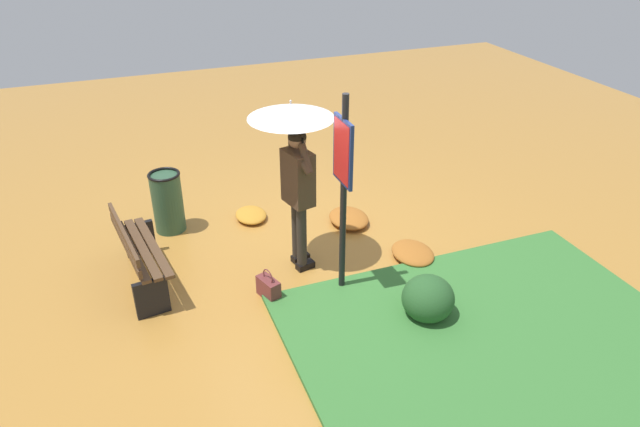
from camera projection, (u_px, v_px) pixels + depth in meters
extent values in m
plane|color=#B27A33|center=(303.00, 252.00, 7.33)|extent=(18.00, 18.00, 0.00)
cube|color=#387533|center=(553.00, 403.00, 5.15)|extent=(4.80, 4.00, 0.05)
cylinder|color=#2D2823|center=(302.00, 238.00, 6.81)|extent=(0.12, 0.12, 0.86)
cylinder|color=#2D2823|center=(297.00, 231.00, 6.95)|extent=(0.12, 0.12, 0.86)
cube|color=black|center=(305.00, 265.00, 7.01)|extent=(0.16, 0.24, 0.08)
cube|color=black|center=(300.00, 258.00, 7.15)|extent=(0.16, 0.24, 0.08)
cube|color=#473323|center=(298.00, 178.00, 6.51)|extent=(0.42, 0.32, 0.64)
sphere|color=#8C664C|center=(297.00, 139.00, 6.29)|extent=(0.20, 0.20, 0.20)
ellipsoid|color=black|center=(297.00, 137.00, 6.27)|extent=(0.20, 0.20, 0.15)
cylinder|color=#473323|center=(306.00, 168.00, 6.24)|extent=(0.18, 0.13, 0.18)
cylinder|color=#473323|center=(306.00, 159.00, 6.23)|extent=(0.24, 0.11, 0.33)
cube|color=black|center=(302.00, 144.00, 6.23)|extent=(0.07, 0.03, 0.14)
cylinder|color=#473323|center=(293.00, 153.00, 6.53)|extent=(0.11, 0.10, 0.09)
cylinder|color=#473323|center=(292.00, 146.00, 6.47)|extent=(0.10, 0.09, 0.23)
cylinder|color=#A5A5AD|center=(291.00, 119.00, 6.31)|extent=(0.02, 0.02, 0.41)
cone|color=silver|center=(291.00, 111.00, 6.26)|extent=(0.96, 0.96, 0.16)
sphere|color=#A5A5AD|center=(291.00, 101.00, 6.21)|extent=(0.02, 0.02, 0.02)
cylinder|color=black|center=(343.00, 200.00, 6.12)|extent=(0.07, 0.07, 2.30)
cube|color=navy|center=(343.00, 152.00, 5.84)|extent=(0.44, 0.04, 0.70)
cube|color=red|center=(341.00, 152.00, 5.84)|extent=(0.38, 0.01, 0.64)
cube|color=brown|center=(269.00, 288.00, 6.47)|extent=(0.33, 0.23, 0.24)
torus|color=brown|center=(268.00, 276.00, 6.39)|extent=(0.17, 0.07, 0.18)
cube|color=black|center=(152.00, 298.00, 6.16)|extent=(0.11, 0.36, 0.44)
cube|color=black|center=(140.00, 239.00, 7.20)|extent=(0.11, 0.36, 0.44)
cube|color=#513823|center=(153.00, 246.00, 6.60)|extent=(1.40, 0.30, 0.04)
cube|color=#513823|center=(142.00, 248.00, 6.56)|extent=(1.40, 0.30, 0.04)
cube|color=#513823|center=(131.00, 250.00, 6.52)|extent=(1.40, 0.30, 0.04)
cube|color=#513823|center=(125.00, 244.00, 6.46)|extent=(1.39, 0.24, 0.10)
cube|color=#513823|center=(123.00, 233.00, 6.39)|extent=(1.39, 0.24, 0.10)
cylinder|color=#2D5138|center=(168.00, 203.00, 7.64)|extent=(0.40, 0.40, 0.80)
torus|color=black|center=(164.00, 174.00, 7.44)|extent=(0.42, 0.42, 0.04)
ellipsoid|color=#285628|center=(428.00, 298.00, 6.10)|extent=(0.56, 0.56, 0.50)
ellipsoid|color=#1E421E|center=(426.00, 294.00, 6.30)|extent=(0.33, 0.33, 0.33)
ellipsoid|color=#A86023|center=(349.00, 218.00, 7.95)|extent=(0.65, 0.52, 0.14)
ellipsoid|color=#C68428|center=(251.00, 215.00, 8.06)|extent=(0.53, 0.42, 0.12)
ellipsoid|color=#A86023|center=(413.00, 253.00, 7.20)|extent=(0.62, 0.50, 0.14)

